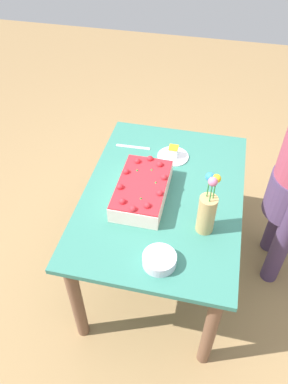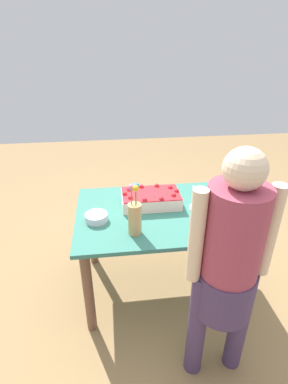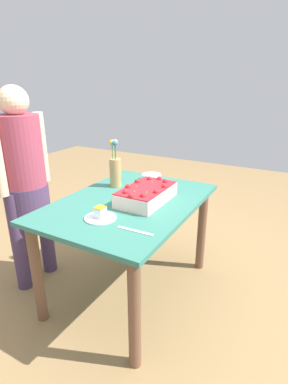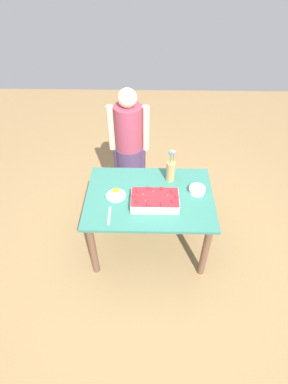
# 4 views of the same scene
# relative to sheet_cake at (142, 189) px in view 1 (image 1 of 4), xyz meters

# --- Properties ---
(ground_plane) EXTENTS (8.00, 8.00, 0.00)m
(ground_plane) POSITION_rel_sheet_cake_xyz_m (-0.05, 0.11, -0.79)
(ground_plane) COLOR #937349
(dining_table) EXTENTS (1.24, 0.87, 0.74)m
(dining_table) POSITION_rel_sheet_cake_xyz_m (-0.05, 0.11, -0.18)
(dining_table) COLOR #337364
(dining_table) RESTS_ON ground_plane
(sheet_cake) EXTENTS (0.44, 0.26, 0.12)m
(sheet_cake) POSITION_rel_sheet_cake_xyz_m (0.00, 0.00, 0.00)
(sheet_cake) COLOR #FFDAC7
(sheet_cake) RESTS_ON dining_table
(serving_plate_with_slice) EXTENTS (0.19, 0.19, 0.07)m
(serving_plate_with_slice) POSITION_rel_sheet_cake_xyz_m (-0.38, 0.11, -0.03)
(serving_plate_with_slice) COLOR white
(serving_plate_with_slice) RESTS_ON dining_table
(cake_knife) EXTENTS (0.03, 0.22, 0.00)m
(cake_knife) POSITION_rel_sheet_cake_xyz_m (-0.41, -0.16, -0.05)
(cake_knife) COLOR silver
(cake_knife) RESTS_ON dining_table
(flower_vase) EXTENTS (0.09, 0.09, 0.37)m
(flower_vase) POSITION_rel_sheet_cake_xyz_m (0.16, 0.36, 0.08)
(flower_vase) COLOR tan
(flower_vase) RESTS_ON dining_table
(fruit_bowl) EXTENTS (0.16, 0.16, 0.05)m
(fruit_bowl) POSITION_rel_sheet_cake_xyz_m (0.41, 0.18, -0.03)
(fruit_bowl) COLOR silver
(fruit_bowl) RESTS_ON dining_table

